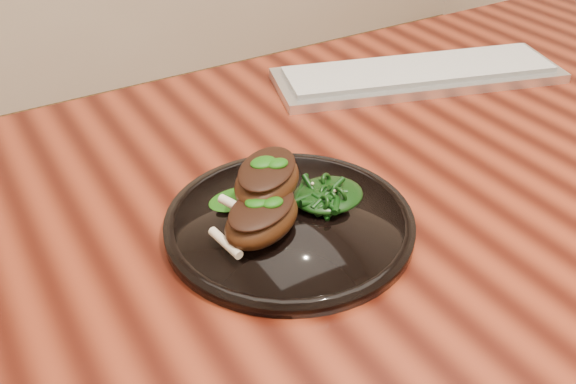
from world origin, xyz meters
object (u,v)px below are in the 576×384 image
object	(u,v)px
plate	(289,223)
lamb_chop_front	(261,217)
keyboard	(418,74)
greens_heap	(328,191)
desk	(405,199)

from	to	relation	value
plate	lamb_chop_front	distance (m)	0.05
plate	keyboard	world-z (taller)	keyboard
greens_heap	keyboard	xyz separation A→B (m)	(0.34, 0.24, -0.02)
greens_heap	keyboard	distance (m)	0.42
greens_heap	desk	bearing A→B (deg)	18.63
lamb_chop_front	desk	bearing A→B (deg)	15.32
lamb_chop_front	keyboard	bearing A→B (deg)	29.78
desk	plate	xyz separation A→B (m)	(-0.24, -0.07, 0.09)
desk	plate	world-z (taller)	plate
desk	lamb_chop_front	world-z (taller)	lamb_chop_front
lamb_chop_front	greens_heap	bearing A→B (deg)	8.97
lamb_chop_front	greens_heap	distance (m)	0.10
desk	lamb_chop_front	distance (m)	0.32
plate	lamb_chop_front	world-z (taller)	lamb_chop_front
desk	lamb_chop_front	bearing A→B (deg)	-164.68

